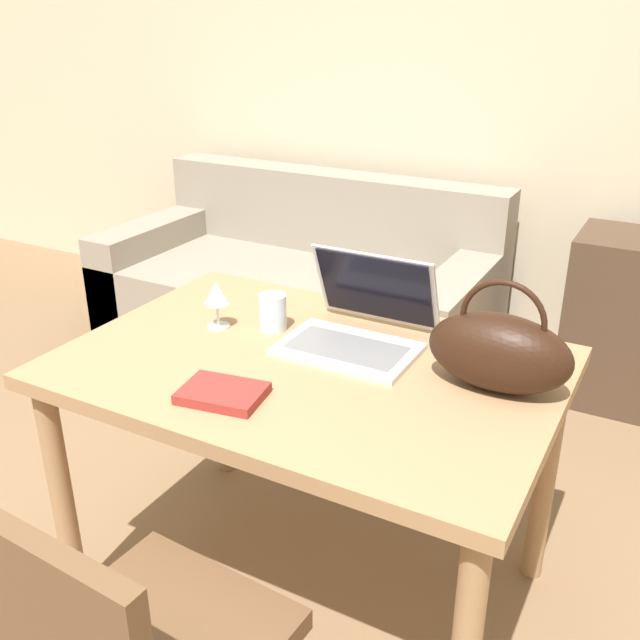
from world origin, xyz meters
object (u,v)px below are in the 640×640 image
wine_glass (217,296)px  laptop (361,320)px  couch (300,293)px  drinking_glass (273,312)px  handbag (499,351)px

wine_glass → laptop: bearing=15.7°
couch → laptop: size_ratio=5.23×
couch → wine_glass: (0.52, -1.36, 0.56)m
couch → drinking_glass: bearing=-62.7°
handbag → wine_glass: bearing=-178.0°
drinking_glass → wine_glass: bearing=-156.2°
couch → laptop: 1.63m
couch → drinking_glass: (0.67, -1.29, 0.52)m
laptop → drinking_glass: size_ratio=3.45×
wine_glass → handbag: bearing=2.0°
drinking_glass → wine_glass: size_ratio=0.76×
couch → laptop: laptop is taller
laptop → drinking_glass: (-0.25, -0.05, -0.01)m
laptop → wine_glass: laptop is taller
couch → wine_glass: size_ratio=13.77×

